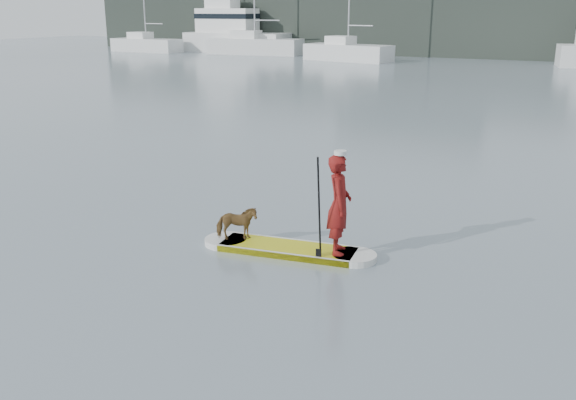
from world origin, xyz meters
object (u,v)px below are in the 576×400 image
at_px(motor_yacht_b, 233,32).
at_px(sailboat_b, 254,44).
at_px(sailboat_c, 347,51).
at_px(paddler, 339,204).
at_px(dog, 237,223).
at_px(sailboat_a, 146,44).
at_px(paddleboard, 288,249).

bearing_deg(motor_yacht_b, sailboat_b, -29.00).
xyz_separation_m(sailboat_b, sailboat_c, (10.85, -3.23, -0.13)).
relative_size(paddler, dog, 2.33).
distance_m(sailboat_a, sailboat_c, 22.55).
distance_m(dog, sailboat_c, 43.97).
relative_size(paddleboard, sailboat_b, 0.24).
bearing_deg(sailboat_c, sailboat_b, 174.09).
distance_m(sailboat_b, motor_yacht_b, 4.15).
bearing_deg(paddler, sailboat_c, 0.30).
relative_size(dog, sailboat_b, 0.06).
xyz_separation_m(dog, sailboat_b, (-25.43, 44.71, 0.49)).
bearing_deg(paddleboard, sailboat_a, 123.45).
height_order(paddleboard, dog, dog).
relative_size(sailboat_b, sailboat_c, 1.25).
bearing_deg(paddleboard, dog, -180.00).
bearing_deg(motor_yacht_b, dog, -59.46).
relative_size(dog, sailboat_a, 0.07).
height_order(paddleboard, motor_yacht_b, motor_yacht_b).
xyz_separation_m(sailboat_a, motor_yacht_b, (8.08, 3.57, 1.19)).
height_order(sailboat_a, sailboat_c, sailboat_a).
bearing_deg(motor_yacht_b, sailboat_c, -20.82).
xyz_separation_m(paddler, sailboat_b, (-27.37, 44.43, -0.08)).
height_order(dog, sailboat_a, sailboat_a).
distance_m(paddleboard, motor_yacht_b, 55.31).
bearing_deg(sailboat_a, paddleboard, -45.98).
relative_size(sailboat_c, motor_yacht_b, 1.02).
bearing_deg(sailboat_a, motor_yacht_b, 26.24).
height_order(paddler, sailboat_a, sailboat_a).
relative_size(sailboat_a, sailboat_b, 0.82).
xyz_separation_m(sailboat_a, sailboat_b, (11.65, 1.71, 0.17)).
bearing_deg(sailboat_a, paddler, -45.20).
bearing_deg(sailboat_c, motor_yacht_b, 171.19).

